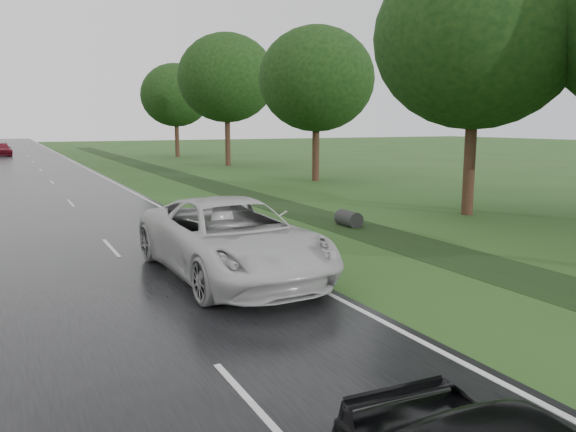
# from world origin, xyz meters

# --- Properties ---
(edge_stripe_east) EXTENTS (0.12, 180.00, 0.01)m
(edge_stripe_east) POSITION_xyz_m (6.75, 45.00, 0.04)
(edge_stripe_east) COLOR silver
(edge_stripe_east) RESTS_ON road
(drainage_ditch) EXTENTS (2.20, 120.00, 0.56)m
(drainage_ditch) POSITION_xyz_m (11.50, 18.71, 0.04)
(drainage_ditch) COLOR black
(drainage_ditch) RESTS_ON ground
(tree_east_b) EXTENTS (7.60, 7.60, 10.11)m
(tree_east_b) POSITION_xyz_m (17.00, 10.00, 6.68)
(tree_east_b) COLOR #3A2217
(tree_east_b) RESTS_ON ground
(tree_east_c) EXTENTS (7.00, 7.00, 9.29)m
(tree_east_c) POSITION_xyz_m (18.20, 24.00, 6.14)
(tree_east_c) COLOR #3A2217
(tree_east_c) RESTS_ON ground
(tree_east_d) EXTENTS (8.00, 8.00, 10.76)m
(tree_east_d) POSITION_xyz_m (17.80, 38.00, 7.15)
(tree_east_d) COLOR #3A2217
(tree_east_d) RESTS_ON ground
(tree_east_f) EXTENTS (7.20, 7.20, 9.62)m
(tree_east_f) POSITION_xyz_m (17.50, 52.00, 6.37)
(tree_east_f) COLOR #3A2217
(tree_east_f) RESTS_ON ground
(white_pickup) EXTENTS (3.09, 6.42, 1.76)m
(white_pickup) POSITION_xyz_m (5.50, 5.75, 0.92)
(white_pickup) COLOR silver
(white_pickup) RESTS_ON road
(far_car_red) EXTENTS (2.19, 4.71, 1.33)m
(far_car_red) POSITION_xyz_m (1.00, 62.24, 0.71)
(far_car_red) COLOR maroon
(far_car_red) RESTS_ON road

